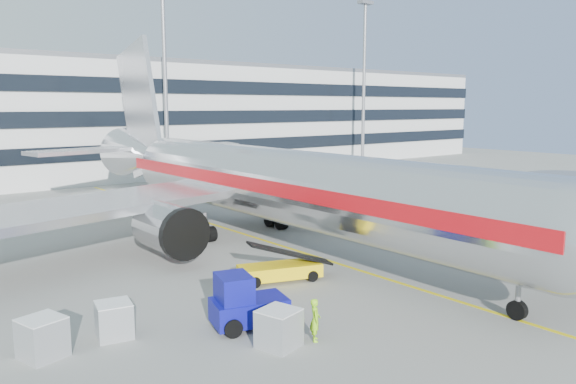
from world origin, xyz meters
TOP-DOWN VIEW (x-y plane):
  - ground at (0.00, 0.00)m, footprint 180.00×180.00m
  - lead_in_line at (0.00, 10.00)m, footprint 0.25×70.00m
  - main_jet at (0.00, 11.72)m, footprint 50.95×48.70m
  - terminal at (0.00, 57.95)m, footprint 150.00×24.25m
  - light_mast_centre at (8.00, 42.00)m, footprint 2.40×1.20m
  - light_mast_east at (42.00, 42.00)m, footprint 2.40×1.20m
  - belt_loader at (-4.83, 3.17)m, footprint 4.85×3.00m
  - baggage_tug at (-10.04, -1.06)m, footprint 3.58×2.75m
  - cargo_container_left at (-14.87, 1.45)m, footprint 1.65×1.65m
  - cargo_container_right at (-17.73, 1.31)m, footprint 1.80×1.80m
  - cargo_container_front at (-10.11, -3.57)m, footprint 1.78×1.78m
  - ramp_worker at (-8.59, -4.04)m, footprint 0.72×0.78m

SIDE VIEW (x-z plane):
  - ground at x=0.00m, z-range 0.00..0.00m
  - lead_in_line at x=0.00m, z-range 0.00..0.01m
  - belt_loader at x=-4.83m, z-range -0.49..1.78m
  - cargo_container_left at x=-14.87m, z-range 0.00..1.49m
  - cargo_container_front at x=-10.11m, z-range 0.00..1.54m
  - cargo_container_right at x=-17.73m, z-range 0.00..1.57m
  - ramp_worker at x=-8.59m, z-range 0.00..1.78m
  - baggage_tug at x=-10.04m, z-range -0.15..2.25m
  - main_jet at x=0.00m, z-range -3.79..12.26m
  - terminal at x=0.00m, z-range 0.00..15.60m
  - light_mast_centre at x=8.00m, z-range 2.15..27.60m
  - light_mast_east at x=42.00m, z-range 2.15..27.60m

